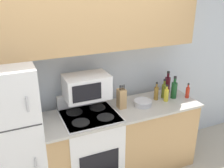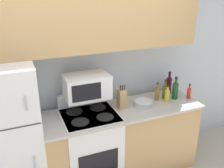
{
  "view_description": "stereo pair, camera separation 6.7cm",
  "coord_description": "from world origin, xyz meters",
  "px_view_note": "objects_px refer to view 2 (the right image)",
  "views": [
    {
      "loc": [
        -0.87,
        -2.12,
        2.33
      ],
      "look_at": [
        0.18,
        0.26,
        1.29
      ],
      "focal_mm": 40.0,
      "sensor_mm": 36.0,
      "label": 1
    },
    {
      "loc": [
        -0.81,
        -2.14,
        2.33
      ],
      "look_at": [
        0.18,
        0.26,
        1.29
      ],
      "focal_mm": 40.0,
      "sensor_mm": 36.0,
      "label": 2
    }
  ],
  "objects_px": {
    "refrigerator": "(9,138)",
    "bowl": "(143,103)",
    "stove": "(91,148)",
    "knife_block": "(122,99)",
    "bottle_wine_green": "(175,90)",
    "bottle_vinegar": "(157,93)",
    "bottle_cooking_spray": "(167,95)",
    "bottle_hot_sauce": "(189,93)",
    "bottle_olive_oil": "(165,91)",
    "microwave": "(87,86)",
    "bottle_wine_red": "(169,84)"
  },
  "relations": [
    {
      "from": "stove",
      "to": "bottle_wine_green",
      "type": "distance_m",
      "value": 1.3
    },
    {
      "from": "stove",
      "to": "bottle_vinegar",
      "type": "relative_size",
      "value": 4.62
    },
    {
      "from": "microwave",
      "to": "bowl",
      "type": "distance_m",
      "value": 0.74
    },
    {
      "from": "knife_block",
      "to": "bottle_wine_green",
      "type": "height_order",
      "value": "bottle_wine_green"
    },
    {
      "from": "stove",
      "to": "bowl",
      "type": "bearing_deg",
      "value": -1.94
    },
    {
      "from": "refrigerator",
      "to": "bottle_wine_red",
      "type": "bearing_deg",
      "value": 4.47
    },
    {
      "from": "bottle_olive_oil",
      "to": "bowl",
      "type": "bearing_deg",
      "value": -166.44
    },
    {
      "from": "bottle_wine_red",
      "to": "refrigerator",
      "type": "bearing_deg",
      "value": -175.53
    },
    {
      "from": "stove",
      "to": "bottle_cooking_spray",
      "type": "relative_size",
      "value": 5.04
    },
    {
      "from": "refrigerator",
      "to": "bottle_olive_oil",
      "type": "relative_size",
      "value": 6.31
    },
    {
      "from": "stove",
      "to": "bowl",
      "type": "height_order",
      "value": "stove"
    },
    {
      "from": "bottle_cooking_spray",
      "to": "knife_block",
      "type": "bearing_deg",
      "value": 174.51
    },
    {
      "from": "bowl",
      "to": "bottle_cooking_spray",
      "type": "distance_m",
      "value": 0.34
    },
    {
      "from": "bowl",
      "to": "bottle_wine_green",
      "type": "xyz_separation_m",
      "value": [
        0.48,
        0.03,
        0.08
      ]
    },
    {
      "from": "bowl",
      "to": "bottle_cooking_spray",
      "type": "relative_size",
      "value": 1.02
    },
    {
      "from": "bowl",
      "to": "bottle_hot_sauce",
      "type": "bearing_deg",
      "value": -3.14
    },
    {
      "from": "stove",
      "to": "bottle_wine_red",
      "type": "relative_size",
      "value": 3.69
    },
    {
      "from": "bottle_hot_sauce",
      "to": "bottle_olive_oil",
      "type": "bearing_deg",
      "value": 156.83
    },
    {
      "from": "bottle_hot_sauce",
      "to": "bowl",
      "type": "bearing_deg",
      "value": 176.86
    },
    {
      "from": "bottle_wine_green",
      "to": "bottle_cooking_spray",
      "type": "xyz_separation_m",
      "value": [
        -0.14,
        -0.04,
        -0.03
      ]
    },
    {
      "from": "refrigerator",
      "to": "microwave",
      "type": "relative_size",
      "value": 3.24
    },
    {
      "from": "bottle_cooking_spray",
      "to": "microwave",
      "type": "bearing_deg",
      "value": 171.81
    },
    {
      "from": "knife_block",
      "to": "bottle_olive_oil",
      "type": "bearing_deg",
      "value": 3.3
    },
    {
      "from": "refrigerator",
      "to": "stove",
      "type": "height_order",
      "value": "refrigerator"
    },
    {
      "from": "refrigerator",
      "to": "bowl",
      "type": "height_order",
      "value": "refrigerator"
    },
    {
      "from": "stove",
      "to": "bottle_wine_green",
      "type": "relative_size",
      "value": 3.69
    },
    {
      "from": "bottle_wine_green",
      "to": "bowl",
      "type": "bearing_deg",
      "value": -176.43
    },
    {
      "from": "knife_block",
      "to": "bottle_wine_green",
      "type": "bearing_deg",
      "value": -1.63
    },
    {
      "from": "stove",
      "to": "bottle_cooking_spray",
      "type": "height_order",
      "value": "bottle_cooking_spray"
    },
    {
      "from": "refrigerator",
      "to": "microwave",
      "type": "xyz_separation_m",
      "value": [
        0.89,
        0.07,
        0.43
      ]
    },
    {
      "from": "bowl",
      "to": "bottle_hot_sauce",
      "type": "height_order",
      "value": "bottle_hot_sauce"
    },
    {
      "from": "microwave",
      "to": "knife_block",
      "type": "height_order",
      "value": "microwave"
    },
    {
      "from": "bottle_wine_green",
      "to": "bottle_vinegar",
      "type": "height_order",
      "value": "bottle_wine_green"
    },
    {
      "from": "knife_block",
      "to": "bottle_vinegar",
      "type": "distance_m",
      "value": 0.51
    },
    {
      "from": "stove",
      "to": "knife_block",
      "type": "distance_m",
      "value": 0.71
    },
    {
      "from": "bottle_hot_sauce",
      "to": "bottle_wine_red",
      "type": "bearing_deg",
      "value": 116.34
    },
    {
      "from": "bowl",
      "to": "bottle_vinegar",
      "type": "bearing_deg",
      "value": 18.47
    },
    {
      "from": "refrigerator",
      "to": "stove",
      "type": "bearing_deg",
      "value": -2.95
    },
    {
      "from": "bottle_vinegar",
      "to": "bottle_hot_sauce",
      "type": "xyz_separation_m",
      "value": [
        0.41,
        -0.12,
        -0.02
      ]
    },
    {
      "from": "refrigerator",
      "to": "bowl",
      "type": "distance_m",
      "value": 1.57
    },
    {
      "from": "bottle_olive_oil",
      "to": "bottle_cooking_spray",
      "type": "bearing_deg",
      "value": -105.73
    },
    {
      "from": "microwave",
      "to": "bottle_cooking_spray",
      "type": "relative_size",
      "value": 2.3
    },
    {
      "from": "bottle_vinegar",
      "to": "bottle_hot_sauce",
      "type": "distance_m",
      "value": 0.43
    },
    {
      "from": "bottle_olive_oil",
      "to": "bottle_wine_red",
      "type": "distance_m",
      "value": 0.21
    },
    {
      "from": "stove",
      "to": "bowl",
      "type": "distance_m",
      "value": 0.84
    },
    {
      "from": "knife_block",
      "to": "bottle_wine_green",
      "type": "xyz_separation_m",
      "value": [
        0.75,
        -0.02,
        -0.0
      ]
    },
    {
      "from": "bottle_wine_red",
      "to": "bottle_wine_green",
      "type": "bearing_deg",
      "value": -101.02
    },
    {
      "from": "bottle_wine_green",
      "to": "bottle_olive_oil",
      "type": "height_order",
      "value": "bottle_wine_green"
    },
    {
      "from": "knife_block",
      "to": "bottle_hot_sauce",
      "type": "distance_m",
      "value": 0.93
    },
    {
      "from": "refrigerator",
      "to": "bottle_hot_sauce",
      "type": "height_order",
      "value": "refrigerator"
    }
  ]
}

